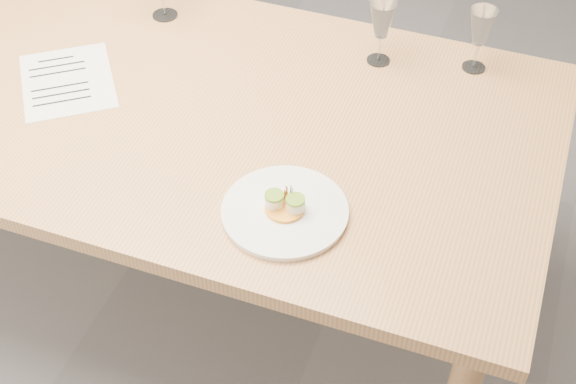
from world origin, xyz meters
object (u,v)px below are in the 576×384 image
(recipe_sheet, at_px, (67,81))
(wine_glass_4, at_px, (481,28))
(dining_table, at_px, (95,100))
(dinner_plate, at_px, (285,211))
(wine_glass_3, at_px, (382,21))

(recipe_sheet, xyz_separation_m, wine_glass_4, (0.98, 0.42, 0.12))
(dining_table, xyz_separation_m, dinner_plate, (0.64, -0.28, 0.08))
(dining_table, distance_m, dinner_plate, 0.71)
(dinner_plate, distance_m, wine_glass_4, 0.74)
(dining_table, height_order, wine_glass_3, wine_glass_3)
(wine_glass_3, bearing_deg, dinner_plate, -93.60)
(recipe_sheet, bearing_deg, dinner_plate, -56.30)
(recipe_sheet, bearing_deg, dining_table, -8.81)
(dining_table, bearing_deg, wine_glass_4, 22.91)
(dining_table, distance_m, wine_glass_3, 0.78)
(dinner_plate, bearing_deg, wine_glass_4, 67.06)
(recipe_sheet, distance_m, wine_glass_3, 0.83)
(recipe_sheet, xyz_separation_m, wine_glass_3, (0.73, 0.36, 0.12))
(wine_glass_4, bearing_deg, dining_table, -157.09)
(wine_glass_4, bearing_deg, dinner_plate, -112.94)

